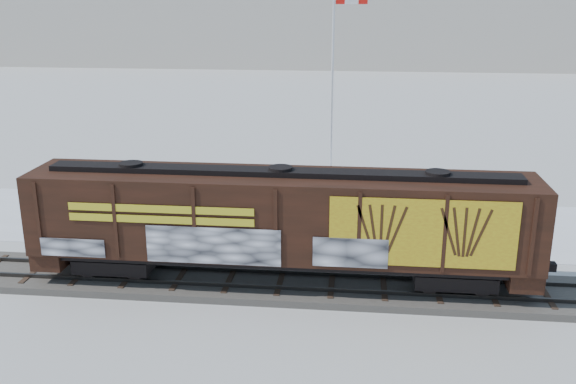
# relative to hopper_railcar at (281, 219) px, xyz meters

# --- Properties ---
(ground) EXTENTS (500.00, 500.00, 0.00)m
(ground) POSITION_rel_hopper_railcar_xyz_m (1.98, 0.01, -2.87)
(ground) COLOR white
(ground) RESTS_ON ground
(rail_track) EXTENTS (50.00, 3.40, 0.43)m
(rail_track) POSITION_rel_hopper_railcar_xyz_m (1.98, 0.01, -2.73)
(rail_track) COLOR #59544C
(rail_track) RESTS_ON ground
(parking_strip) EXTENTS (40.00, 8.00, 0.03)m
(parking_strip) POSITION_rel_hopper_railcar_xyz_m (1.98, 7.51, -2.86)
(parking_strip) COLOR white
(parking_strip) RESTS_ON ground
(hopper_railcar) EXTENTS (19.05, 3.06, 4.36)m
(hopper_railcar) POSITION_rel_hopper_railcar_xyz_m (0.00, 0.00, 0.00)
(hopper_railcar) COLOR black
(hopper_railcar) RESTS_ON rail_track
(flagpole) EXTENTS (2.30, 0.90, 11.68)m
(flagpole) POSITION_rel_hopper_railcar_xyz_m (1.40, 14.11, 1.46)
(flagpole) COLOR silver
(flagpole) RESTS_ON ground
(car_silver) EXTENTS (4.29, 2.74, 1.36)m
(car_silver) POSITION_rel_hopper_railcar_xyz_m (-6.54, 6.65, -2.17)
(car_silver) COLOR #A9ABB1
(car_silver) RESTS_ON parking_strip
(car_white) EXTENTS (4.35, 2.34, 1.36)m
(car_white) POSITION_rel_hopper_railcar_xyz_m (4.34, 7.65, -2.16)
(car_white) COLOR silver
(car_white) RESTS_ON parking_strip
(car_dark) EXTENTS (4.72, 2.55, 1.30)m
(car_dark) POSITION_rel_hopper_railcar_xyz_m (7.73, 6.85, -2.19)
(car_dark) COLOR #212329
(car_dark) RESTS_ON parking_strip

